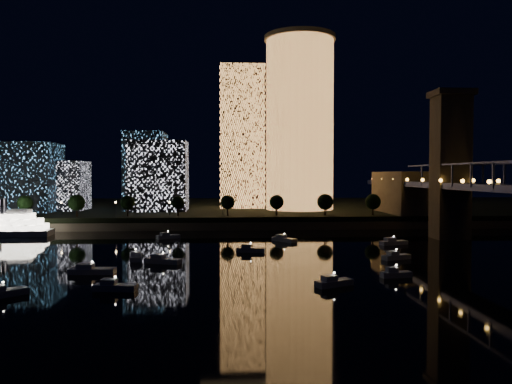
% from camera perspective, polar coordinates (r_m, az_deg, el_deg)
% --- Properties ---
extents(ground, '(520.00, 520.00, 0.00)m').
position_cam_1_polar(ground, '(116.66, 2.02, -8.72)').
color(ground, black).
rests_on(ground, ground).
extents(far_bank, '(420.00, 160.00, 5.00)m').
position_cam_1_polar(far_bank, '(274.97, -1.28, -2.00)').
color(far_bank, black).
rests_on(far_bank, ground).
extents(seawall, '(420.00, 6.00, 3.00)m').
position_cam_1_polar(seawall, '(197.42, -0.34, -3.87)').
color(seawall, '#6B5E4C').
rests_on(seawall, ground).
extents(tower_cylindrical, '(34.00, 34.00, 82.37)m').
position_cam_1_polar(tower_cylindrical, '(241.47, 5.01, 7.84)').
color(tower_cylindrical, '#EE9B4C').
rests_on(tower_cylindrical, far_bank).
extents(tower_rectangular, '(22.32, 22.32, 71.02)m').
position_cam_1_polar(tower_rectangular, '(255.83, -1.63, 6.22)').
color(tower_rectangular, '#EE9B4C').
rests_on(tower_rectangular, far_bank).
extents(midrise_blocks, '(80.74, 33.34, 36.73)m').
position_cam_1_polar(midrise_blocks, '(243.05, -16.89, 1.68)').
color(midrise_blocks, silver).
rests_on(midrise_blocks, far_bank).
extents(motorboats, '(125.55, 86.27, 2.78)m').
position_cam_1_polar(motorboats, '(128.14, -5.00, -7.39)').
color(motorboats, silver).
rests_on(motorboats, ground).
extents(esplanade_trees, '(166.33, 6.61, 8.81)m').
position_cam_1_polar(esplanade_trees, '(203.11, -8.53, -1.19)').
color(esplanade_trees, black).
rests_on(esplanade_trees, far_bank).
extents(street_lamps, '(132.70, 0.70, 5.65)m').
position_cam_1_polar(street_lamps, '(209.68, -9.85, -1.50)').
color(street_lamps, black).
rests_on(street_lamps, far_bank).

